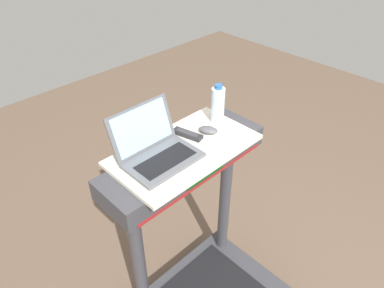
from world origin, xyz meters
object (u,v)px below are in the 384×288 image
object	(u,v)px
computer_mouse	(208,130)
tv_remote	(187,134)
water_bottle	(218,105)
laptop	(156,149)

from	to	relation	value
computer_mouse	tv_remote	xyz separation A→B (m)	(-0.09, 0.05, -0.01)
water_bottle	tv_remote	world-z (taller)	water_bottle
laptop	tv_remote	size ratio (longest dim) A/B	2.04
laptop	water_bottle	bearing A→B (deg)	0.98
water_bottle	laptop	bearing A→B (deg)	-178.07
water_bottle	tv_remote	bearing A→B (deg)	177.00
tv_remote	laptop	bearing A→B (deg)	-173.45
laptop	computer_mouse	distance (m)	0.32
computer_mouse	tv_remote	world-z (taller)	computer_mouse
water_bottle	tv_remote	size ratio (longest dim) A/B	1.30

